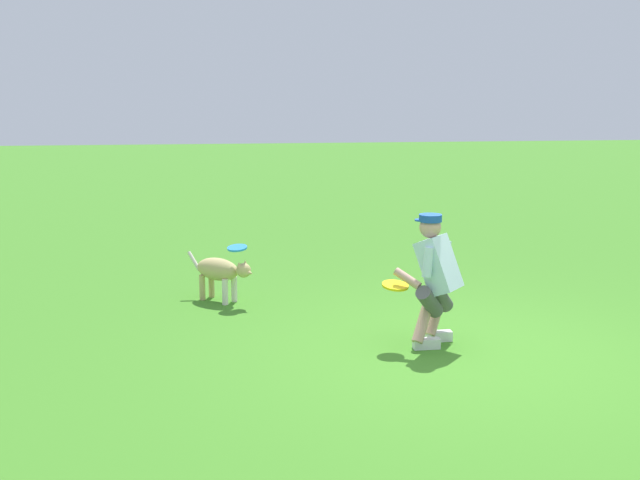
# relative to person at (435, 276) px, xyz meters

# --- Properties ---
(ground_plane) EXTENTS (60.00, 60.00, 0.00)m
(ground_plane) POSITION_rel_person_xyz_m (-0.22, 0.27, -0.70)
(ground_plane) COLOR #3F8124
(person) EXTENTS (0.71, 0.59, 1.29)m
(person) POSITION_rel_person_xyz_m (0.00, 0.00, 0.00)
(person) COLOR silver
(person) RESTS_ON ground_plane
(dog) EXTENTS (0.79, 0.75, 0.55)m
(dog) POSITION_rel_person_xyz_m (2.04, -1.91, -0.33)
(dog) COLOR tan
(dog) RESTS_ON ground_plane
(frisbee_flying) EXTENTS (0.31, 0.31, 0.07)m
(frisbee_flying) POSITION_rel_person_xyz_m (1.85, -1.75, -0.02)
(frisbee_flying) COLOR #288BE0
(frisbee_held) EXTENTS (0.33, 0.33, 0.06)m
(frisbee_held) POSITION_rel_person_xyz_m (0.39, -0.02, -0.09)
(frisbee_held) COLOR yellow
(frisbee_held) RESTS_ON person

